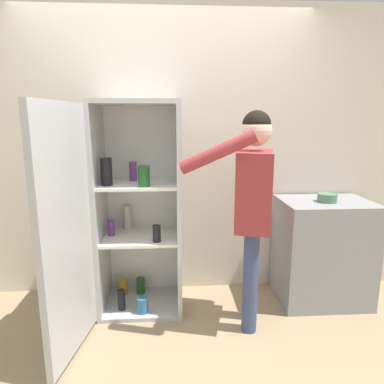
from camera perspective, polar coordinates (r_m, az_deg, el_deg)
ground_plane at (r=2.63m, az=-4.10°, el=-25.10°), size 12.00×12.00×0.00m
wall_back at (r=3.09m, az=-4.32°, el=6.24°), size 7.00×0.06×2.55m
refrigerator at (r=2.77m, az=-11.09°, el=-3.51°), size 0.83×1.23×1.73m
person at (r=2.54m, az=10.07°, el=-0.53°), size 0.73×0.57×1.65m
counter at (r=3.25m, az=20.90°, el=-9.17°), size 0.76×0.56×0.91m
bowl at (r=3.08m, az=21.61°, el=-0.88°), size 0.16×0.16×0.07m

